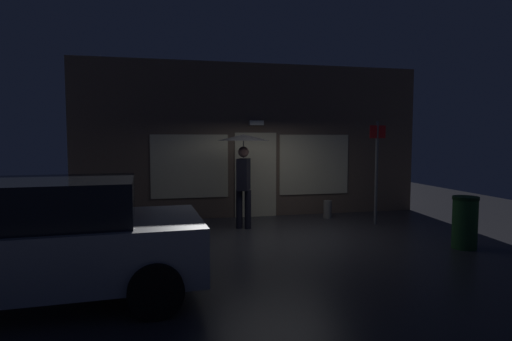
% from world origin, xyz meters
% --- Properties ---
extents(ground_plane, '(18.00, 18.00, 0.00)m').
position_xyz_m(ground_plane, '(0.00, 0.00, 0.00)').
color(ground_plane, '#2D2D33').
extents(building_facade, '(9.12, 0.48, 3.99)m').
position_xyz_m(building_facade, '(-0.00, 2.34, 1.97)').
color(building_facade, brown).
rests_on(building_facade, ground).
extents(person_with_umbrella, '(1.18, 1.18, 2.14)m').
position_xyz_m(person_with_umbrella, '(-0.58, 0.83, 1.66)').
color(person_with_umbrella, black).
rests_on(person_with_umbrella, ground).
extents(parked_car, '(3.99, 2.23, 1.54)m').
position_xyz_m(parked_car, '(-3.82, -2.75, 0.78)').
color(parked_car, '#A5A8AD').
rests_on(parked_car, ground).
extents(street_sign_post, '(0.40, 0.07, 2.46)m').
position_xyz_m(street_sign_post, '(2.59, 0.61, 1.39)').
color(street_sign_post, '#595B60').
rests_on(street_sign_post, ground).
extents(sidewalk_bollard, '(0.21, 0.21, 0.45)m').
position_xyz_m(sidewalk_bollard, '(1.77, 1.57, 0.23)').
color(sidewalk_bollard, slate).
rests_on(sidewalk_bollard, ground).
extents(trash_bin, '(0.46, 0.46, 0.98)m').
position_xyz_m(trash_bin, '(3.12, -1.76, 0.49)').
color(trash_bin, '#1E4C23').
rests_on(trash_bin, ground).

